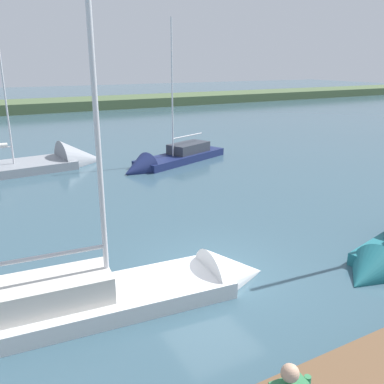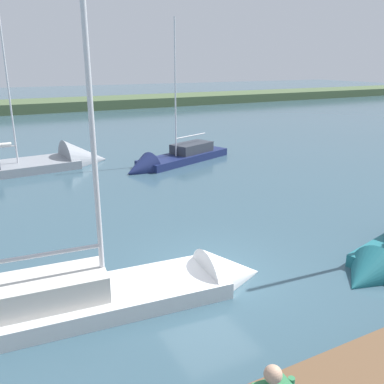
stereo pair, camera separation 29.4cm
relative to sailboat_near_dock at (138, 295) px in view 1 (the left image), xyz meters
The scene contains 5 objects.
ground_plane 2.56m from the sailboat_near_dock, behind, with size 200.00×200.00×0.00m, color #385666.
far_shoreline 46.95m from the sailboat_near_dock, 93.08° to the right, with size 180.00×8.00×2.40m, color #4C603D.
sailboat_near_dock is the anchor object (origin of this frame).
sailboat_inner_slip 15.71m from the sailboat_near_dock, 89.51° to the right, with size 10.86×3.79×10.97m.
sailboat_far_left 14.85m from the sailboat_near_dock, 118.34° to the right, with size 7.91×4.52×9.14m.
Camera 1 is at (5.83, 9.41, 5.96)m, focal length 38.84 mm.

